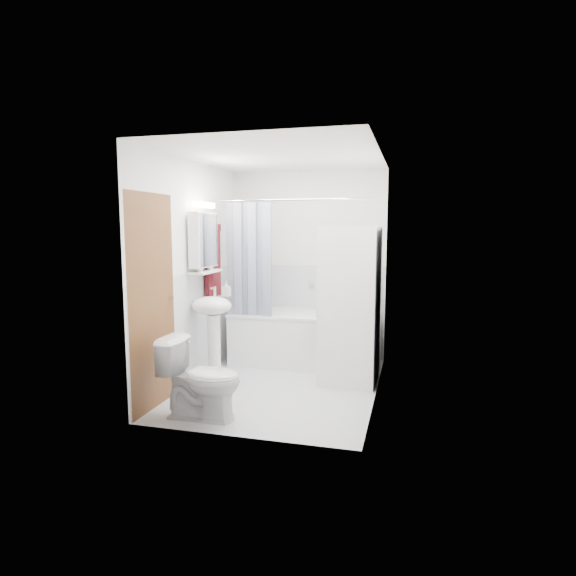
% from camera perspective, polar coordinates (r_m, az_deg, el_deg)
% --- Properties ---
extents(floor, '(2.60, 2.60, 0.00)m').
position_cam_1_polar(floor, '(5.25, -0.85, -11.55)').
color(floor, silver).
rests_on(floor, ground).
extents(room_walls, '(2.60, 2.60, 2.60)m').
position_cam_1_polar(room_walls, '(4.98, -0.88, 4.89)').
color(room_walls, white).
rests_on(room_walls, ground).
extents(wainscot, '(1.98, 2.58, 2.58)m').
position_cam_1_polar(wainscot, '(5.37, -0.02, -4.49)').
color(wainscot, white).
rests_on(wainscot, ground).
extents(door, '(0.05, 2.00, 2.00)m').
position_cam_1_polar(door, '(4.87, -13.49, -1.12)').
color(door, brown).
rests_on(door, ground).
extents(bathtub, '(1.69, 0.80, 0.64)m').
position_cam_1_polar(bathtub, '(6.01, 1.56, -5.62)').
color(bathtub, white).
rests_on(bathtub, ground).
extents(tub_spout, '(0.04, 0.12, 0.04)m').
position_cam_1_polar(tub_spout, '(6.19, 4.09, 0.44)').
color(tub_spout, silver).
rests_on(tub_spout, room_walls).
extents(curtain_rod, '(1.87, 0.02, 0.02)m').
position_cam_1_polar(curtain_rod, '(5.54, 0.81, 10.43)').
color(curtain_rod, silver).
rests_on(curtain_rod, room_walls).
extents(shower_curtain, '(0.55, 0.02, 1.45)m').
position_cam_1_polar(shower_curtain, '(5.71, -4.66, 2.78)').
color(shower_curtain, '#142246').
rests_on(shower_curtain, curtain_rod).
extents(sink, '(0.44, 0.37, 1.04)m').
position_cam_1_polar(sink, '(5.27, -8.95, -3.65)').
color(sink, white).
rests_on(sink, ground).
extents(medicine_cabinet, '(0.13, 0.50, 0.71)m').
position_cam_1_polar(medicine_cabinet, '(5.38, -9.96, 5.79)').
color(medicine_cabinet, white).
rests_on(medicine_cabinet, room_walls).
extents(shelf, '(0.18, 0.54, 0.02)m').
position_cam_1_polar(shelf, '(5.40, -9.73, 1.91)').
color(shelf, silver).
rests_on(shelf, room_walls).
extents(shower_caddy, '(0.22, 0.06, 0.02)m').
position_cam_1_polar(shower_caddy, '(6.15, 4.54, 2.16)').
color(shower_caddy, silver).
rests_on(shower_caddy, room_walls).
extents(towel, '(0.07, 0.36, 0.86)m').
position_cam_1_polar(towel, '(5.69, -8.91, 3.37)').
color(towel, '#54151C').
rests_on(towel, room_walls).
extents(washer_dryer, '(0.63, 0.62, 1.70)m').
position_cam_1_polar(washer_dryer, '(5.26, 7.33, -2.00)').
color(washer_dryer, white).
rests_on(washer_dryer, ground).
extents(toilet, '(0.72, 0.41, 0.71)m').
position_cam_1_polar(toilet, '(4.40, -10.22, -10.56)').
color(toilet, white).
rests_on(toilet, ground).
extents(soap_pump, '(0.08, 0.17, 0.08)m').
position_cam_1_polar(soap_pump, '(5.49, -7.32, -0.59)').
color(soap_pump, gray).
rests_on(soap_pump, sink).
extents(shelf_bottle, '(0.07, 0.18, 0.07)m').
position_cam_1_polar(shelf_bottle, '(5.26, -10.42, 2.28)').
color(shelf_bottle, gray).
rests_on(shelf_bottle, shelf).
extents(shelf_cup, '(0.10, 0.09, 0.10)m').
position_cam_1_polar(shelf_cup, '(5.50, -9.23, 2.68)').
color(shelf_cup, gray).
rests_on(shelf_cup, shelf).
extents(shampoo_a, '(0.13, 0.17, 0.13)m').
position_cam_1_polar(shampoo_a, '(6.13, 5.42, 2.84)').
color(shampoo_a, gray).
rests_on(shampoo_a, shower_caddy).
extents(shampoo_b, '(0.08, 0.21, 0.08)m').
position_cam_1_polar(shampoo_b, '(6.11, 6.53, 2.58)').
color(shampoo_b, '#254B97').
rests_on(shampoo_b, shower_caddy).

